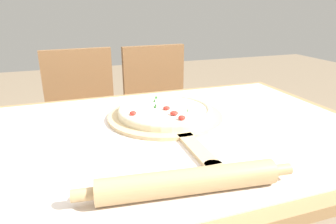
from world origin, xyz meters
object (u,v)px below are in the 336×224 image
object	(u,v)px
pizza_peel	(167,117)
pizza	(165,111)
chair_left	(84,119)
rolling_pin	(188,181)
chair_right	(159,111)

from	to	relation	value
pizza_peel	pizza	distance (m)	0.03
pizza	chair_left	xyz separation A→B (m)	(-0.25, 0.68, -0.25)
rolling_pin	chair_right	bearing A→B (deg)	75.72
pizza	chair_left	distance (m)	0.77
rolling_pin	pizza	bearing A→B (deg)	77.69
pizza	chair_right	bearing A→B (deg)	74.45
pizza	chair_right	size ratio (longest dim) A/B	0.37
rolling_pin	chair_left	bearing A→B (deg)	97.82
chair_left	chair_right	distance (m)	0.44
rolling_pin	chair_left	world-z (taller)	chair_left
rolling_pin	chair_right	world-z (taller)	chair_right
pizza_peel	chair_left	size ratio (longest dim) A/B	0.67
rolling_pin	pizza_peel	bearing A→B (deg)	77.14
chair_right	pizza_peel	bearing A→B (deg)	-107.98
pizza_peel	rolling_pin	xyz separation A→B (m)	(-0.10, -0.43, 0.02)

